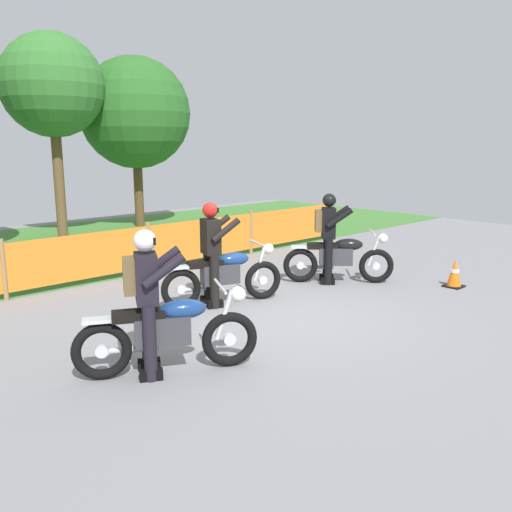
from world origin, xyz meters
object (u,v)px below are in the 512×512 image
Objects in this scene: motorcycle_lead at (224,275)px; motorcycle_trailing at (168,332)px; rider_trailing at (146,295)px; traffic_cone at (455,273)px; motorcycle_third at (339,258)px; rider_third at (328,233)px; rider_lead at (212,250)px.

motorcycle_lead is 2.78m from motorcycle_trailing.
motorcycle_lead is 1.18× the size of rider_trailing.
motorcycle_lead is 4.31m from traffic_cone.
rider_third reaches higher than motorcycle_third.
rider_lead is 4.55m from traffic_cone.
rider_third reaches higher than motorcycle_trailing.
motorcycle_third is at bearing 43.00° from motorcycle_trailing.
rider_lead is at bearing 64.22° from rider_trailing.
traffic_cone is (1.28, -1.67, -0.22)m from motorcycle_third.
motorcycle_third is at bearing 9.60° from motorcycle_lead.
motorcycle_third is at bearing 41.22° from rider_trailing.
rider_lead is 2.76m from rider_trailing.
motorcycle_trailing is 4.86m from motorcycle_third.
rider_trailing reaches higher than motorcycle_third.
rider_lead reaches higher than motorcycle_trailing.
motorcycle_lead reaches higher than traffic_cone.
motorcycle_trailing is 2.70m from rider_lead.
rider_lead is at bearing 151.12° from traffic_cone.
motorcycle_trailing is (-2.23, -1.66, 0.01)m from motorcycle_lead.
motorcycle_trailing is at bearing 0.51° from rider_trailing.
motorcycle_lead is 2.92m from rider_trailing.
rider_third is 3.19× the size of traffic_cone.
rider_trailing and rider_third have the same top height.
rider_lead reaches higher than motorcycle_third.
traffic_cone is (5.98, -0.45, -0.23)m from motorcycle_trailing.
motorcycle_trailing is at bearing -117.32° from rider_third.
rider_third is (4.55, 1.38, 0.46)m from motorcycle_trailing.
motorcycle_third reaches higher than traffic_cone.
rider_lead reaches higher than traffic_cone.
motorcycle_third is at bearing 0.51° from rider_third.
rider_third is at bearing 45.35° from motorcycle_trailing.
rider_third is (2.31, -0.28, 0.47)m from motorcycle_lead.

